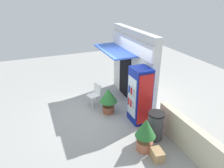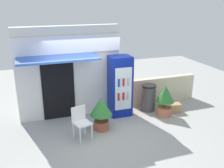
{
  "view_description": "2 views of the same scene",
  "coord_description": "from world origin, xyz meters",
  "px_view_note": "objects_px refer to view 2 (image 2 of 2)",
  "views": [
    {
      "loc": [
        6.34,
        -2.21,
        4.21
      ],
      "look_at": [
        0.22,
        0.29,
        1.18
      ],
      "focal_mm": 33.32,
      "sensor_mm": 36.0,
      "label": 1
    },
    {
      "loc": [
        -1.7,
        -6.16,
        3.64
      ],
      "look_at": [
        0.54,
        0.36,
        1.29
      ],
      "focal_mm": 40.57,
      "sensor_mm": 36.0,
      "label": 2
    }
  ],
  "objects_px": {
    "potted_plant_curbside": "(165,98)",
    "cardboard_box": "(174,108)",
    "drink_cooler": "(120,86)",
    "potted_plant_near_shop": "(101,110)",
    "plastic_chair": "(81,120)",
    "trash_bin": "(148,97)"
  },
  "relations": [
    {
      "from": "potted_plant_curbside",
      "to": "trash_bin",
      "type": "bearing_deg",
      "value": 120.21
    },
    {
      "from": "plastic_chair",
      "to": "trash_bin",
      "type": "height_order",
      "value": "same"
    },
    {
      "from": "potted_plant_near_shop",
      "to": "potted_plant_curbside",
      "type": "height_order",
      "value": "potted_plant_curbside"
    },
    {
      "from": "plastic_chair",
      "to": "trash_bin",
      "type": "bearing_deg",
      "value": 22.63
    },
    {
      "from": "potted_plant_near_shop",
      "to": "drink_cooler",
      "type": "bearing_deg",
      "value": 41.8
    },
    {
      "from": "plastic_chair",
      "to": "cardboard_box",
      "type": "xyz_separation_m",
      "value": [
        3.34,
        0.65,
        -0.39
      ]
    },
    {
      "from": "plastic_chair",
      "to": "cardboard_box",
      "type": "relative_size",
      "value": 2.32
    },
    {
      "from": "cardboard_box",
      "to": "potted_plant_near_shop",
      "type": "bearing_deg",
      "value": -172.25
    },
    {
      "from": "drink_cooler",
      "to": "trash_bin",
      "type": "xyz_separation_m",
      "value": [
        1.02,
        -0.0,
        -0.52
      ]
    },
    {
      "from": "potted_plant_near_shop",
      "to": "potted_plant_curbside",
      "type": "distance_m",
      "value": 2.23
    },
    {
      "from": "potted_plant_curbside",
      "to": "cardboard_box",
      "type": "distance_m",
      "value": 0.66
    },
    {
      "from": "plastic_chair",
      "to": "potted_plant_curbside",
      "type": "distance_m",
      "value": 2.92
    },
    {
      "from": "potted_plant_near_shop",
      "to": "cardboard_box",
      "type": "relative_size",
      "value": 2.54
    },
    {
      "from": "drink_cooler",
      "to": "potted_plant_near_shop",
      "type": "bearing_deg",
      "value": -138.2
    },
    {
      "from": "potted_plant_near_shop",
      "to": "trash_bin",
      "type": "relative_size",
      "value": 1.09
    },
    {
      "from": "plastic_chair",
      "to": "cardboard_box",
      "type": "distance_m",
      "value": 3.42
    },
    {
      "from": "plastic_chair",
      "to": "potted_plant_near_shop",
      "type": "distance_m",
      "value": 0.72
    },
    {
      "from": "plastic_chair",
      "to": "cardboard_box",
      "type": "bearing_deg",
      "value": 10.99
    },
    {
      "from": "plastic_chair",
      "to": "potted_plant_near_shop",
      "type": "relative_size",
      "value": 0.91
    },
    {
      "from": "plastic_chair",
      "to": "potted_plant_near_shop",
      "type": "xyz_separation_m",
      "value": [
        0.66,
        0.28,
        0.08
      ]
    },
    {
      "from": "trash_bin",
      "to": "plastic_chair",
      "type": "bearing_deg",
      "value": -157.37
    },
    {
      "from": "drink_cooler",
      "to": "potted_plant_near_shop",
      "type": "xyz_separation_m",
      "value": [
        -0.88,
        -0.78,
        -0.36
      ]
    }
  ]
}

